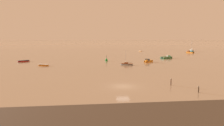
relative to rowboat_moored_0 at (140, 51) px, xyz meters
The scene contains 12 objects.
ground_plane 90.64m from the rowboat_moored_0, 106.03° to the right, with size 800.00×800.00×0.00m, color tan.
rowboat_moored_0 is the anchor object (origin of this frame).
motorboat_moored_0 52.95m from the rowboat_moored_0, 101.08° to the right, with size 4.44×4.80×1.85m.
sailboat_moored_0 61.37m from the rowboat_moored_0, 108.09° to the right, with size 4.64×3.41×5.07m.
rowboat_moored_2 71.90m from the rowboat_moored_0, 140.86° to the right, with size 4.45×3.59×0.68m.
rowboat_moored_3 73.30m from the rowboat_moored_0, 129.09° to the right, with size 4.41×3.14×0.66m.
motorboat_moored_2 39.97m from the rowboat_moored_0, 87.08° to the right, with size 6.30×4.42×2.05m.
sailboat_moored_1 31.69m from the rowboat_moored_0, ahead, with size 3.35×6.58×7.06m.
motorboat_moored_4 28.13m from the rowboat_moored_0, 29.25° to the right, with size 3.71×5.06×1.84m.
channel_buoy 52.79m from the rowboat_moored_0, 118.11° to the right, with size 0.90×0.90×2.30m.
mooring_post_near 88.59m from the rowboat_moored_0, 100.09° to the right, with size 0.22×0.22×1.51m.
mooring_post_left 93.66m from the rowboat_moored_0, 97.88° to the right, with size 0.22×0.22×1.21m.
Camera 1 is at (-6.31, -38.66, 9.68)m, focal length 33.52 mm.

